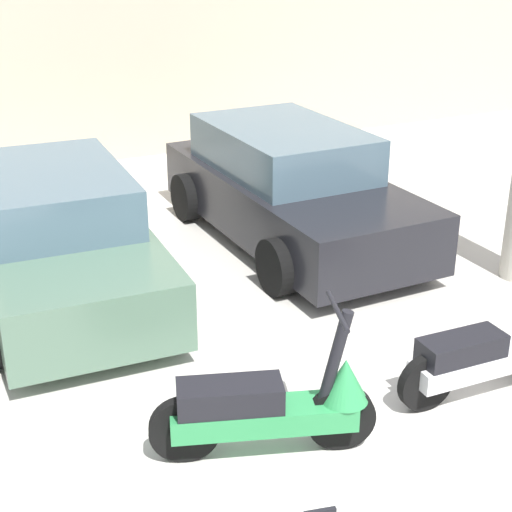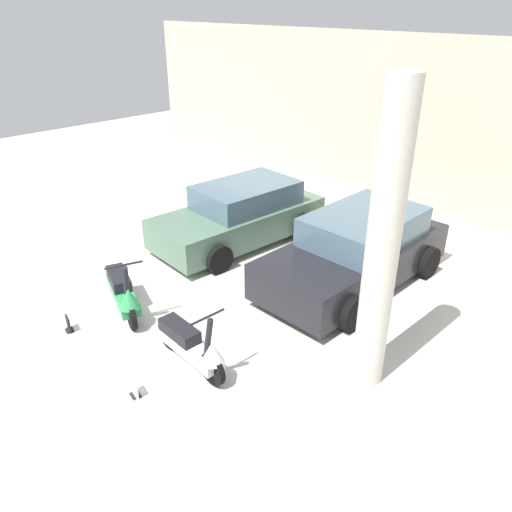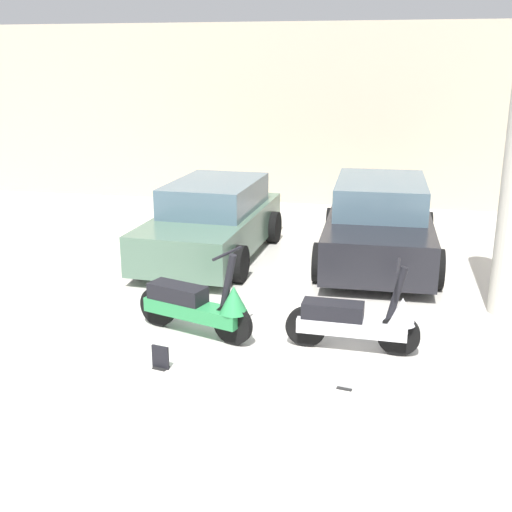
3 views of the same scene
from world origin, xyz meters
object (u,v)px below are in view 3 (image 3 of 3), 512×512
(car_rear_left, at_px, (213,221))
(scooter_front_left, at_px, (198,305))
(placard_near_left_scooter, at_px, (161,359))
(car_rear_center, at_px, (379,223))
(placard_near_right_scooter, at_px, (345,378))
(scooter_front_right, at_px, (358,320))

(car_rear_left, bearing_deg, scooter_front_left, 15.20)
(scooter_front_left, xyz_separation_m, placard_near_left_scooter, (-0.16, -0.92, -0.28))
(placard_near_left_scooter, bearing_deg, car_rear_center, 63.90)
(placard_near_right_scooter, bearing_deg, scooter_front_left, 152.24)
(scooter_front_left, bearing_deg, scooter_front_right, 17.13)
(scooter_front_left, xyz_separation_m, scooter_front_right, (1.90, -0.05, -0.02))
(scooter_front_right, xyz_separation_m, car_rear_center, (0.15, 3.64, 0.26))
(car_rear_left, height_order, placard_near_left_scooter, car_rear_left)
(car_rear_left, xyz_separation_m, placard_near_right_scooter, (2.55, -4.24, -0.49))
(scooter_front_left, bearing_deg, placard_near_left_scooter, -81.23)
(scooter_front_left, relative_size, placard_near_left_scooter, 5.97)
(car_rear_left, bearing_deg, scooter_front_right, 41.05)
(car_rear_center, bearing_deg, car_rear_left, -84.44)
(placard_near_right_scooter, bearing_deg, scooter_front_right, 85.66)
(car_rear_center, bearing_deg, scooter_front_right, -3.06)
(scooter_front_right, xyz_separation_m, car_rear_left, (-2.62, 3.33, 0.22))
(car_rear_left, relative_size, car_rear_center, 0.96)
(scooter_front_right, bearing_deg, scooter_front_left, -179.45)
(scooter_front_right, distance_m, car_rear_center, 3.65)
(car_rear_center, bearing_deg, placard_near_right_scooter, -3.47)
(scooter_front_right, xyz_separation_m, placard_near_left_scooter, (-2.06, -0.87, -0.27))
(car_rear_left, xyz_separation_m, car_rear_center, (2.76, 0.31, 0.03))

